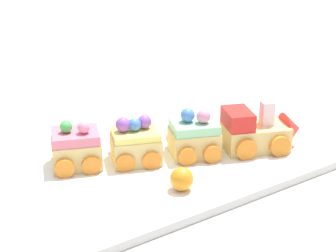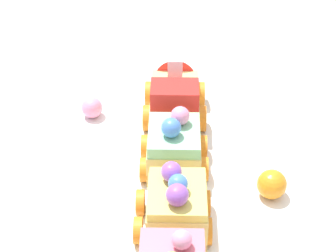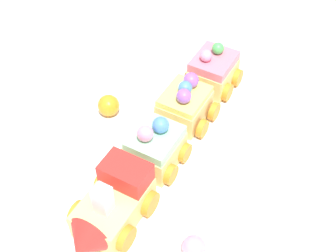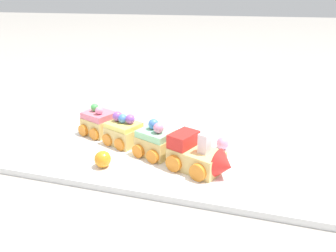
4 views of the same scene
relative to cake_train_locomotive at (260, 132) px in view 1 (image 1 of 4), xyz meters
The scene contains 8 objects.
ground_plane 0.13m from the cake_train_locomotive, 146.79° to the left, with size 10.00×10.00×0.00m, color gray.
display_board 0.13m from the cake_train_locomotive, 146.79° to the left, with size 0.68×0.33×0.01m, color white.
cake_train_locomotive is the anchor object (origin of this frame).
cake_car_mint 0.10m from the cake_train_locomotive, 158.11° to the left, with size 0.09×0.09×0.07m.
cake_car_lemon 0.19m from the cake_train_locomotive, 158.09° to the left, with size 0.09×0.09×0.07m.
cake_car_strawberry 0.27m from the cake_train_locomotive, 158.07° to the left, with size 0.09×0.09×0.07m.
gumball_orange 0.18m from the cake_train_locomotive, 167.21° to the right, with size 0.03×0.03×0.03m, color orange.
gumball_pink 0.10m from the cake_train_locomotive, 73.78° to the left, with size 0.03×0.03×0.03m, color pink.
Camera 1 is at (-0.44, -0.62, 0.36)m, focal length 60.00 mm.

